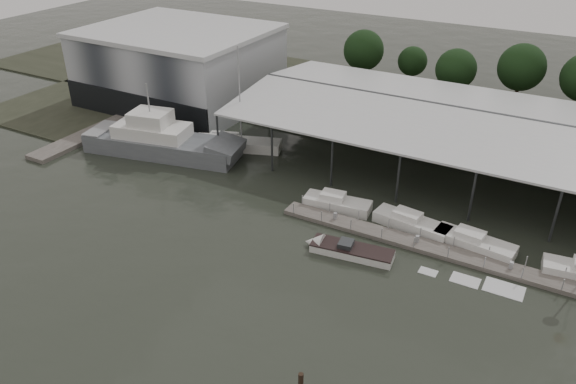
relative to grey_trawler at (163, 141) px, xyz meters
The scene contains 14 objects.
ground 23.10m from the grey_trawler, 37.54° to the right, with size 200.00×200.00×0.00m, color #272C24.
land_strip_far 33.43m from the grey_trawler, 56.83° to the left, with size 140.00×30.00×0.30m.
land_strip_west 27.00m from the grey_trawler, 143.70° to the left, with size 20.00×40.00×0.30m.
storage_warehouse 19.00m from the grey_trawler, 121.45° to the left, with size 24.50×20.50×10.50m.
covered_boat_shed 38.21m from the grey_trawler, 21.59° to the left, with size 58.24×24.00×6.96m.
trawler_dock 11.80m from the grey_trawler, behind, with size 3.00×18.00×0.50m.
floating_dock 33.55m from the grey_trawler, ahead, with size 28.00×2.00×1.40m.
grey_trawler is the anchor object (origin of this frame).
white_sailboat 8.67m from the grey_trawler, 39.07° to the left, with size 10.79×5.94×12.71m.
speedboat_underway 28.39m from the grey_trawler, 16.83° to the right, with size 18.84×4.39×2.00m.
moored_cruiser_0 23.39m from the grey_trawler, ahead, with size 6.83×2.98×1.70m.
moored_cruiser_1 30.95m from the grey_trawler, ahead, with size 7.40×3.13×1.70m.
moored_cruiser_2 36.83m from the grey_trawler, ahead, with size 7.21×3.00×1.70m.
horizon_tree_line 51.94m from the grey_trawler, 40.34° to the left, with size 69.07×11.12×10.53m.
Camera 1 is at (24.11, -31.69, 28.54)m, focal length 35.00 mm.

